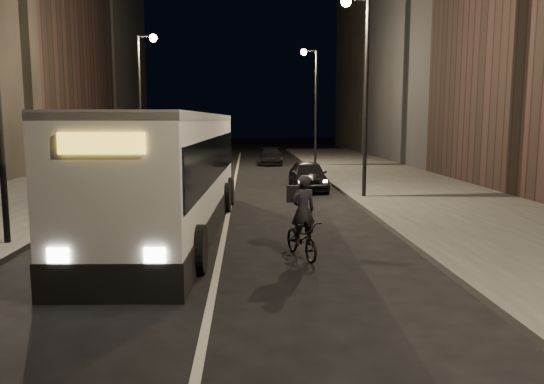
{
  "coord_description": "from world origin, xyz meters",
  "views": [
    {
      "loc": [
        0.69,
        -9.89,
        3.34
      ],
      "look_at": [
        1.32,
        3.59,
        1.5
      ],
      "focal_mm": 35.0,
      "sensor_mm": 36.0,
      "label": 1
    }
  ],
  "objects": [
    {
      "name": "ground",
      "position": [
        0.0,
        0.0,
        0.0
      ],
      "size": [
        180.0,
        180.0,
        0.0
      ],
      "primitive_type": "plane",
      "color": "black",
      "rests_on": "ground"
    },
    {
      "name": "sidewalk_right",
      "position": [
        8.5,
        14.0,
        0.08
      ],
      "size": [
        7.0,
        70.0,
        0.16
      ],
      "primitive_type": "cube",
      "color": "#353533",
      "rests_on": "ground"
    },
    {
      "name": "sidewalk_left",
      "position": [
        -8.5,
        14.0,
        0.08
      ],
      "size": [
        7.0,
        70.0,
        0.16
      ],
      "primitive_type": "cube",
      "color": "#353533",
      "rests_on": "ground"
    },
    {
      "name": "building_row_right",
      "position": [
        16.0,
        27.5,
        10.5
      ],
      "size": [
        8.0,
        61.0,
        21.0
      ],
      "primitive_type": "cube",
      "color": "black",
      "rests_on": "ground"
    },
    {
      "name": "building_row_left",
      "position": [
        -16.0,
        28.5,
        11.0
      ],
      "size": [
        8.0,
        61.0,
        22.0
      ],
      "primitive_type": "cube",
      "color": "black",
      "rests_on": "ground"
    },
    {
      "name": "streetlight_right_mid",
      "position": [
        5.33,
        12.0,
        5.36
      ],
      "size": [
        1.2,
        0.44,
        8.12
      ],
      "color": "black",
      "rests_on": "sidewalk_right"
    },
    {
      "name": "streetlight_right_far",
      "position": [
        5.33,
        28.0,
        5.36
      ],
      "size": [
        1.2,
        0.44,
        8.12
      ],
      "color": "black",
      "rests_on": "sidewalk_right"
    },
    {
      "name": "streetlight_left_near",
      "position": [
        -5.33,
        4.0,
        5.36
      ],
      "size": [
        1.2,
        0.44,
        8.12
      ],
      "color": "black",
      "rests_on": "sidewalk_left"
    },
    {
      "name": "streetlight_left_far",
      "position": [
        -5.33,
        22.0,
        5.36
      ],
      "size": [
        1.2,
        0.44,
        8.12
      ],
      "color": "black",
      "rests_on": "sidewalk_left"
    },
    {
      "name": "city_bus",
      "position": [
        -1.6,
        6.05,
        1.92
      ],
      "size": [
        3.47,
        13.17,
        3.52
      ],
      "rotation": [
        0.0,
        0.0,
        -0.04
      ],
      "color": "silver",
      "rests_on": "ground"
    },
    {
      "name": "cyclist_on_bicycle",
      "position": [
        2.01,
        2.66,
        0.68
      ],
      "size": [
        1.11,
        1.89,
        2.05
      ],
      "rotation": [
        0.0,
        0.0,
        0.29
      ],
      "color": "black",
      "rests_on": "ground"
    },
    {
      "name": "car_near",
      "position": [
        3.6,
        15.26,
        0.7
      ],
      "size": [
        1.68,
        4.15,
        1.41
      ],
      "primitive_type": "imported",
      "rotation": [
        0.0,
        0.0,
        0.0
      ],
      "color": "black",
      "rests_on": "ground"
    },
    {
      "name": "car_mid",
      "position": [
        -3.6,
        25.37,
        0.77
      ],
      "size": [
        1.78,
        4.72,
        1.54
      ],
      "primitive_type": "imported",
      "rotation": [
        0.0,
        0.0,
        3.18
      ],
      "color": "#313133",
      "rests_on": "ground"
    },
    {
      "name": "car_far",
      "position": [
        2.49,
        30.11,
        0.62
      ],
      "size": [
        1.9,
        4.34,
        1.24
      ],
      "primitive_type": "imported",
      "rotation": [
        0.0,
        0.0,
        -0.04
      ],
      "color": "black",
      "rests_on": "ground"
    }
  ]
}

